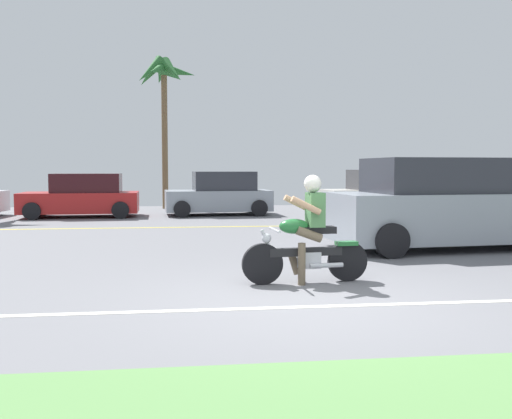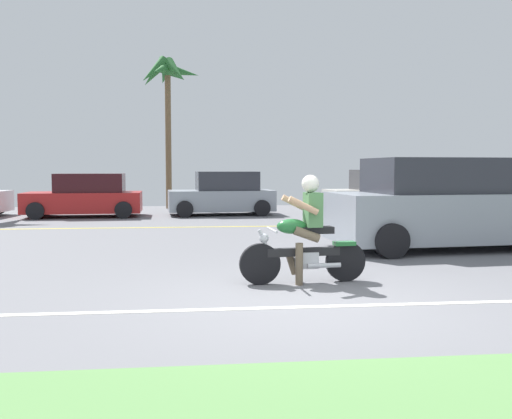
{
  "view_description": "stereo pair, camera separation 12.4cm",
  "coord_description": "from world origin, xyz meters",
  "px_view_note": "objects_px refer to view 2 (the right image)",
  "views": [
    {
      "loc": [
        -1.53,
        -6.54,
        1.61
      ],
      "look_at": [
        -0.23,
        4.14,
        0.83
      ],
      "focal_mm": 39.33,
      "sensor_mm": 36.0,
      "label": 1
    },
    {
      "loc": [
        -1.41,
        -6.55,
        1.61
      ],
      "look_at": [
        -0.23,
        4.14,
        0.83
      ],
      "focal_mm": 39.33,
      "sensor_mm": 36.0,
      "label": 2
    }
  ],
  "objects_px": {
    "parked_car_3": "(380,194)",
    "parked_car_1": "(86,196)",
    "parked_car_2": "(223,195)",
    "suv_nearby": "(454,204)",
    "motorcyclist": "(305,238)",
    "palm_tree_1": "(167,80)"
  },
  "relations": [
    {
      "from": "parked_car_1",
      "to": "parked_car_2",
      "type": "distance_m",
      "value": 4.64
    },
    {
      "from": "parked_car_1",
      "to": "parked_car_2",
      "type": "relative_size",
      "value": 1.03
    },
    {
      "from": "parked_car_3",
      "to": "parked_car_1",
      "type": "bearing_deg",
      "value": 177.48
    },
    {
      "from": "parked_car_1",
      "to": "palm_tree_1",
      "type": "height_order",
      "value": "palm_tree_1"
    },
    {
      "from": "motorcyclist",
      "to": "suv_nearby",
      "type": "xyz_separation_m",
      "value": [
        3.69,
        3.09,
        0.25
      ]
    },
    {
      "from": "parked_car_2",
      "to": "palm_tree_1",
      "type": "height_order",
      "value": "palm_tree_1"
    },
    {
      "from": "suv_nearby",
      "to": "motorcyclist",
      "type": "bearing_deg",
      "value": -140.03
    },
    {
      "from": "parked_car_1",
      "to": "palm_tree_1",
      "type": "xyz_separation_m",
      "value": [
        2.59,
        3.68,
        4.5
      ]
    },
    {
      "from": "parked_car_3",
      "to": "palm_tree_1",
      "type": "distance_m",
      "value": 9.65
    },
    {
      "from": "parked_car_2",
      "to": "suv_nearby",
      "type": "bearing_deg",
      "value": -64.36
    },
    {
      "from": "palm_tree_1",
      "to": "parked_car_3",
      "type": "bearing_deg",
      "value": -28.78
    },
    {
      "from": "parked_car_1",
      "to": "suv_nearby",
      "type": "bearing_deg",
      "value": -43.94
    },
    {
      "from": "suv_nearby",
      "to": "parked_car_3",
      "type": "xyz_separation_m",
      "value": [
        1.22,
        8.11,
        -0.16
      ]
    },
    {
      "from": "parked_car_3",
      "to": "suv_nearby",
      "type": "bearing_deg",
      "value": -98.56
    },
    {
      "from": "motorcyclist",
      "to": "parked_car_2",
      "type": "bearing_deg",
      "value": 92.67
    },
    {
      "from": "motorcyclist",
      "to": "suv_nearby",
      "type": "distance_m",
      "value": 4.82
    },
    {
      "from": "motorcyclist",
      "to": "suv_nearby",
      "type": "relative_size",
      "value": 0.35
    },
    {
      "from": "suv_nearby",
      "to": "parked_car_1",
      "type": "height_order",
      "value": "suv_nearby"
    },
    {
      "from": "motorcyclist",
      "to": "palm_tree_1",
      "type": "relative_size",
      "value": 0.3
    },
    {
      "from": "motorcyclist",
      "to": "parked_car_1",
      "type": "relative_size",
      "value": 0.47
    },
    {
      "from": "parked_car_1",
      "to": "parked_car_2",
      "type": "height_order",
      "value": "parked_car_2"
    },
    {
      "from": "parked_car_1",
      "to": "parked_car_3",
      "type": "bearing_deg",
      "value": -2.52
    }
  ]
}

